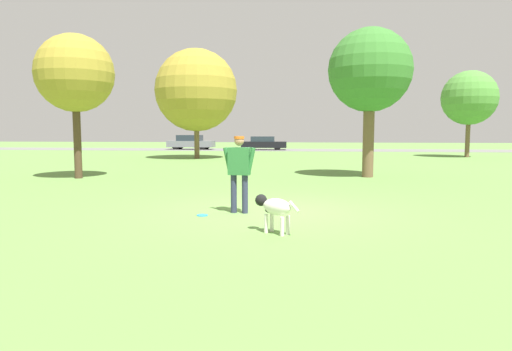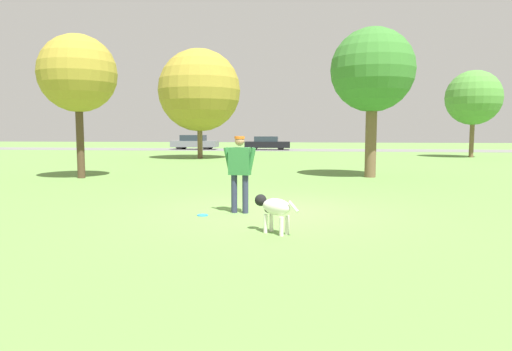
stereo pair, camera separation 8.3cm
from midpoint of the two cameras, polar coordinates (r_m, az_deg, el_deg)
name	(u,v)px [view 2 (the right image)]	position (r m, az deg, el deg)	size (l,w,h in m)	color
ground_plane	(270,211)	(9.95, 2.00, -4.50)	(120.00, 120.00, 0.00)	#608C42
far_road_strip	(302,150)	(42.06, 5.83, 3.19)	(120.00, 6.00, 0.01)	slate
person	(240,168)	(9.65, -1.81, 1.00)	(0.72, 0.28, 1.64)	#2D334C
dog	(274,208)	(7.79, 2.54, -4.04)	(0.83, 0.65, 0.65)	silver
frisbee	(203,215)	(9.52, -6.44, -4.95)	(0.23, 0.23, 0.02)	#268CE5
tree_near_right	(373,71)	(17.87, 14.49, 12.53)	(3.10, 3.10, 5.55)	brown
tree_far_left	(199,90)	(29.29, -7.01, 10.52)	(5.15, 5.15, 6.86)	brown
tree_near_left	(78,74)	(18.16, -21.27, 11.74)	(2.81, 2.81, 5.24)	#4C3826
tree_far_right	(474,98)	(33.46, 25.62, 8.75)	(3.56, 3.56, 5.70)	brown
parked_car_grey	(194,142)	(43.60, -7.66, 4.13)	(4.36, 1.76, 1.36)	slate
parked_car_black	(267,143)	(42.02, 1.48, 4.05)	(4.17, 1.93, 1.25)	black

